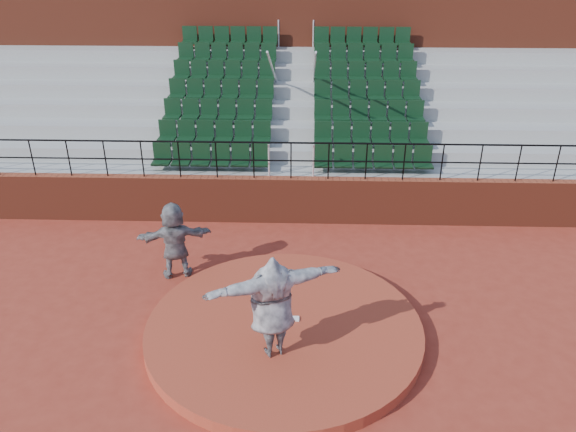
{
  "coord_description": "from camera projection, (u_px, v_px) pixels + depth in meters",
  "views": [
    {
      "loc": [
        0.37,
        -9.01,
        7.16
      ],
      "look_at": [
        0.0,
        2.5,
        1.4
      ],
      "focal_mm": 35.0,
      "sensor_mm": 36.0,
      "label": 1
    }
  ],
  "objects": [
    {
      "name": "press_box_facade",
      "position": [
        297.0,
        44.0,
        20.95
      ],
      "size": [
        24.0,
        3.0,
        7.1
      ],
      "primitive_type": "cube",
      "color": "maroon",
      "rests_on": "ground"
    },
    {
      "name": "pitchers_mound",
      "position": [
        284.0,
        329.0,
        11.21
      ],
      "size": [
        5.5,
        5.5,
        0.25
      ],
      "primitive_type": "cylinder",
      "color": "#A13A24",
      "rests_on": "ground"
    },
    {
      "name": "pitcher",
      "position": [
        272.0,
        306.0,
        9.96
      ],
      "size": [
        2.58,
        1.61,
        2.04
      ],
      "primitive_type": "imported",
      "rotation": [
        0.0,
        0.0,
        3.54
      ],
      "color": "black",
      "rests_on": "pitchers_mound"
    },
    {
      "name": "boundary_wall",
      "position": [
        291.0,
        200.0,
        15.45
      ],
      "size": [
        24.0,
        0.3,
        1.3
      ],
      "primitive_type": "cube",
      "color": "maroon",
      "rests_on": "ground"
    },
    {
      "name": "pitching_rubber",
      "position": [
        284.0,
        318.0,
        11.28
      ],
      "size": [
        0.6,
        0.15,
        0.03
      ],
      "primitive_type": "cube",
      "color": "white",
      "rests_on": "pitchers_mound"
    },
    {
      "name": "fielder",
      "position": [
        175.0,
        240.0,
        12.83
      ],
      "size": [
        1.79,
        0.94,
        1.85
      ],
      "primitive_type": "imported",
      "rotation": [
        0.0,
        0.0,
        3.38
      ],
      "color": "black",
      "rests_on": "ground"
    },
    {
      "name": "seating_deck",
      "position": [
        294.0,
        131.0,
        18.35
      ],
      "size": [
        24.0,
        5.97,
        4.63
      ],
      "color": "#9B9C96",
      "rests_on": "ground"
    },
    {
      "name": "wall_railing",
      "position": [
        291.0,
        153.0,
        14.83
      ],
      "size": [
        24.04,
        0.05,
        1.03
      ],
      "color": "black",
      "rests_on": "boundary_wall"
    },
    {
      "name": "ground",
      "position": [
        284.0,
        334.0,
        11.27
      ],
      "size": [
        90.0,
        90.0,
        0.0
      ],
      "primitive_type": "plane",
      "color": "maroon",
      "rests_on": "ground"
    }
  ]
}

